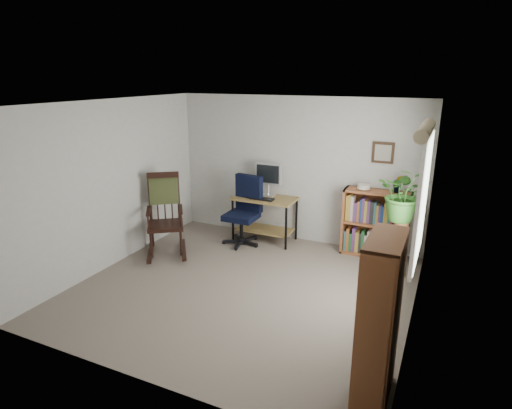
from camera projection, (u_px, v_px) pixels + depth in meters
The scene contains 18 objects.
floor at pixel (243, 288), 5.69m from camera, with size 4.20×4.00×0.00m, color slate.
ceiling at pixel (242, 103), 4.99m from camera, with size 4.20×4.00×0.00m, color silver.
wall_back at pixel (296, 170), 7.07m from camera, with size 4.20×0.00×2.40m, color #B8B8B3.
wall_front at pixel (137, 263), 3.60m from camera, with size 4.20×0.00×2.40m, color #B8B8B3.
wall_left at pixel (113, 184), 6.18m from camera, with size 0.00×4.00×2.40m, color #B8B8B3.
wall_right at pixel (421, 225), 4.49m from camera, with size 0.00×4.00×2.40m, color #B8B8B3.
window at pixel (422, 200), 4.71m from camera, with size 0.12×1.20×1.50m, color white, non-canonical shape.
desk at pixel (265, 219), 7.23m from camera, with size 1.04×0.57×0.75m, color olive, non-canonical shape.
monitor at pixel (268, 180), 7.16m from camera, with size 0.46×0.16×0.56m, color silver, non-canonical shape.
keyboard at pixel (262, 199), 7.01m from camera, with size 0.40×0.15×0.03m, color black.
office_chair at pixel (241, 211), 6.99m from camera, with size 0.63×0.63×1.16m, color black, non-canonical shape.
rocking_chair at pixel (165, 215), 6.60m from camera, with size 0.67×1.11×1.29m, color black, non-canonical shape.
low_bookshelf at pixel (375, 224), 6.57m from camera, with size 0.99×0.33×1.04m, color #975631, non-canonical shape.
tall_bookshelf at pixel (379, 322), 3.56m from camera, with size 0.28×0.66×1.50m, color #975631, non-canonical shape.
plant_stand at pixel (399, 246), 5.90m from camera, with size 0.25×0.25×0.89m, color black, non-canonical shape.
spider_plant at pixel (408, 168), 5.58m from camera, with size 1.69×1.88×1.46m, color #306824.
potted_plant_small at pixel (398, 189), 6.29m from camera, with size 0.13×0.24×0.11m, color #306824.
framed_picture at pixel (383, 153), 6.38m from camera, with size 0.32×0.04×0.32m, color black, non-canonical shape.
Camera 1 is at (2.30, -4.57, 2.73)m, focal length 30.00 mm.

